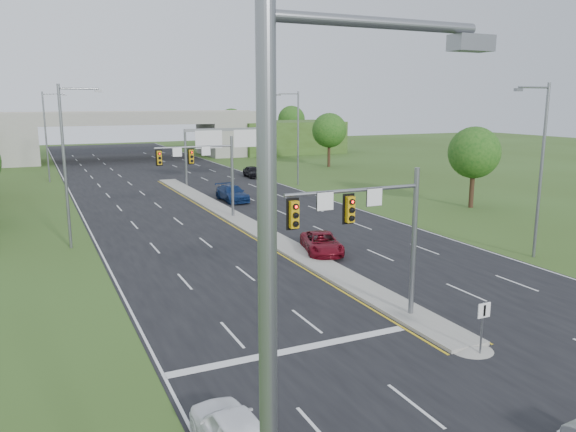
% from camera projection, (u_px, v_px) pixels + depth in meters
% --- Properties ---
extents(ground, '(240.00, 240.00, 0.00)m').
position_uv_depth(ground, '(410.00, 316.00, 26.28)').
color(ground, '#354C1B').
rests_on(ground, ground).
extents(road, '(24.00, 160.00, 0.02)m').
position_uv_depth(road, '(201.00, 199.00, 57.39)').
color(road, black).
rests_on(road, ground).
extents(median, '(2.00, 54.00, 0.16)m').
position_uv_depth(median, '(241.00, 221.00, 46.70)').
color(median, gray).
rests_on(median, road).
extents(median_nose, '(2.00, 2.00, 0.16)m').
position_uv_depth(median_nose, '(471.00, 348.00, 22.70)').
color(median_nose, gray).
rests_on(median_nose, road).
extents(lane_markings, '(23.72, 160.00, 0.01)m').
position_uv_depth(lane_markings, '(213.00, 210.00, 51.73)').
color(lane_markings, gold).
rests_on(lane_markings, road).
extents(signal_mast_near, '(6.62, 0.60, 7.00)m').
position_uv_depth(signal_mast_near, '(374.00, 223.00, 24.33)').
color(signal_mast_near, slate).
rests_on(signal_mast_near, ground).
extents(signal_mast_far, '(6.62, 0.60, 7.00)m').
position_uv_depth(signal_mast_far, '(206.00, 164.00, 46.55)').
color(signal_mast_far, slate).
rests_on(signal_mast_far, ground).
extents(keep_right_sign, '(0.60, 0.13, 2.20)m').
position_uv_depth(keep_right_sign, '(483.00, 319.00, 21.95)').
color(keep_right_sign, slate).
rests_on(keep_right_sign, ground).
extents(sign_gantry, '(11.58, 0.44, 6.67)m').
position_uv_depth(sign_gantry, '(230.00, 140.00, 67.90)').
color(sign_gantry, slate).
rests_on(sign_gantry, ground).
extents(overpass, '(80.00, 14.00, 8.10)m').
position_uv_depth(overpass, '(127.00, 138.00, 96.67)').
color(overpass, gray).
rests_on(overpass, ground).
extents(lightpole_l_mid, '(2.85, 0.25, 11.00)m').
position_uv_depth(lightpole_l_mid, '(67.00, 159.00, 37.36)').
color(lightpole_l_mid, slate).
rests_on(lightpole_l_mid, ground).
extents(lightpole_l_far, '(2.85, 0.25, 11.00)m').
position_uv_depth(lightpole_l_far, '(47.00, 133.00, 68.47)').
color(lightpole_l_far, slate).
rests_on(lightpole_l_far, ground).
extents(lightpole_r_near, '(2.85, 0.25, 11.00)m').
position_uv_depth(lightpole_r_near, '(540.00, 163.00, 34.96)').
color(lightpole_r_near, slate).
rests_on(lightpole_r_near, ground).
extents(lightpole_r_far, '(2.85, 0.25, 11.00)m').
position_uv_depth(lightpole_r_far, '(297.00, 134.00, 66.07)').
color(lightpole_r_far, slate).
rests_on(lightpole_r_far, ground).
extents(tree_r_near, '(4.80, 4.80, 7.60)m').
position_uv_depth(tree_r_near, '(474.00, 153.00, 52.06)').
color(tree_r_near, '#382316').
rests_on(tree_r_near, ground).
extents(tree_r_mid, '(5.20, 5.20, 8.12)m').
position_uv_depth(tree_r_mid, '(329.00, 130.00, 84.75)').
color(tree_r_mid, '#382316').
rests_on(tree_r_mid, ground).
extents(tree_back_c, '(5.60, 5.60, 8.32)m').
position_uv_depth(tree_back_c, '(232.00, 122.00, 118.60)').
color(tree_back_c, '#382316').
rests_on(tree_back_c, ground).
extents(tree_back_d, '(6.00, 6.00, 8.85)m').
position_uv_depth(tree_back_d, '(291.00, 119.00, 124.29)').
color(tree_back_d, '#382316').
rests_on(tree_back_d, ground).
extents(car_white, '(1.79, 4.12, 1.38)m').
position_uv_depth(car_white, '(233.00, 431.00, 15.94)').
color(car_white, white).
rests_on(car_white, road).
extents(car_far_a, '(3.51, 5.29, 1.35)m').
position_uv_depth(car_far_a, '(322.00, 243.00, 37.05)').
color(car_far_a, maroon).
rests_on(car_far_a, road).
extents(car_far_b, '(2.27, 5.43, 1.57)m').
position_uv_depth(car_far_b, '(232.00, 193.00, 56.32)').
color(car_far_b, '#0D214F').
rests_on(car_far_b, road).
extents(car_far_c, '(2.05, 4.45, 1.48)m').
position_uv_depth(car_far_c, '(253.00, 172.00, 73.81)').
color(car_far_c, black).
rests_on(car_far_c, road).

